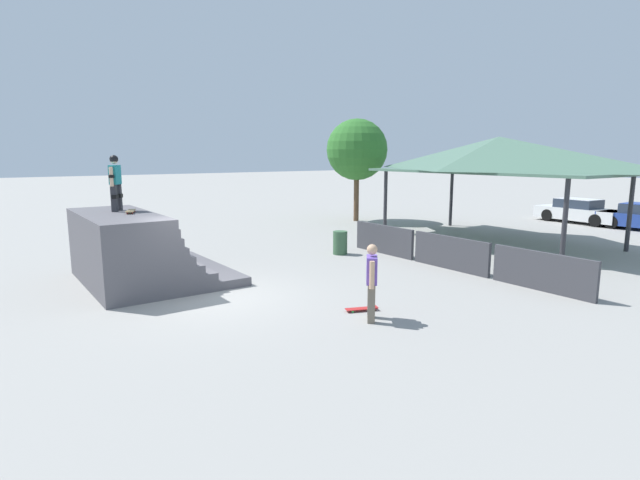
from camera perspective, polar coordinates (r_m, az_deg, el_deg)
ground_plane at (r=13.14m, az=-12.63°, el=-6.42°), size 160.00×160.00×0.00m
quarter_pipe_ramp at (r=15.07m, az=-20.56°, el=-1.34°), size 4.56×3.82×2.00m
skater_on_deck at (r=15.39m, az=-22.36°, el=6.45°), size 0.64×0.51×1.59m
skateboard_on_deck at (r=14.81m, az=-20.83°, el=3.13°), size 0.80×0.47×0.09m
bystander_walking at (r=10.94m, az=5.92°, el=-4.39°), size 0.59×0.52×1.70m
skateboard_on_ground at (r=11.78m, az=4.90°, el=-7.81°), size 0.46×0.79×0.09m
barrier_fence at (r=16.34m, az=14.68°, el=-1.43°), size 9.16×0.12×1.05m
pavilion_shelter at (r=21.83m, az=19.70°, el=9.14°), size 9.92×5.32×4.32m
tree_beside_pavilion at (r=27.24m, az=4.24°, el=10.24°), size 3.27×3.27×5.49m
trash_bin at (r=18.20m, az=2.32°, el=-0.31°), size 0.52×0.52×0.85m
parked_car_white at (r=29.97m, az=27.50°, el=2.91°), size 4.49×2.00×1.27m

